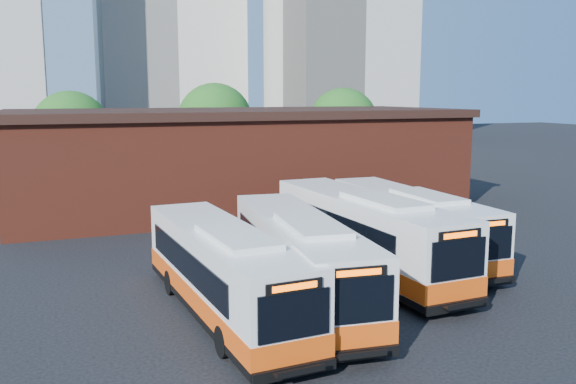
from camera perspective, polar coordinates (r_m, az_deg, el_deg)
name	(u,v)px	position (r m, az deg, el deg)	size (l,w,h in m)	color
ground	(392,299)	(22.84, 9.70, -9.80)	(220.00, 220.00, 0.00)	black
bus_west	(224,275)	(20.55, -6.05, -7.74)	(3.15, 11.57, 3.12)	white
bus_midwest	(300,262)	(21.82, 1.09, -6.58)	(3.58, 11.91, 3.20)	white
bus_mideast	(364,236)	(25.59, 7.14, -4.10)	(3.23, 12.52, 3.38)	white
bus_east	(410,226)	(28.30, 11.31, -3.16)	(2.48, 11.53, 3.13)	white
transit_worker	(475,277)	(23.15, 17.13, -7.60)	(0.62, 0.41, 1.71)	black
depot_building	(238,157)	(40.33, -4.72, 3.26)	(28.60, 12.60, 6.40)	maroon
tree_west	(71,130)	(50.64, -19.62, 5.53)	(6.00, 6.00, 7.65)	#382314
tree_mid	(215,121)	(54.21, -6.85, 6.65)	(6.56, 6.56, 8.36)	#382314
tree_east	(343,123)	(55.17, 5.16, 6.46)	(6.24, 6.24, 7.96)	#382314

